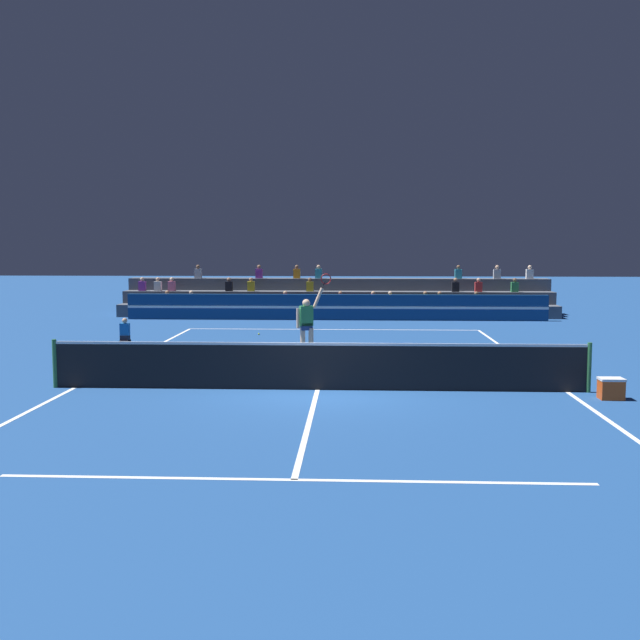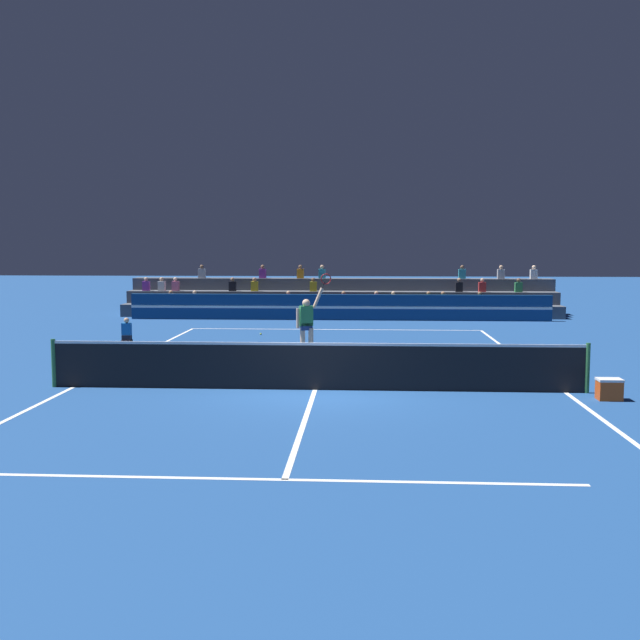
% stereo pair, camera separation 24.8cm
% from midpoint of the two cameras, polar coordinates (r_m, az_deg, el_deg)
% --- Properties ---
extents(ground_plane, '(120.00, 120.00, 0.00)m').
position_cam_midpoint_polar(ground_plane, '(16.74, -0.62, -5.34)').
color(ground_plane, navy).
extents(court_lines, '(11.10, 23.90, 0.01)m').
position_cam_midpoint_polar(court_lines, '(16.74, -0.62, -5.33)').
color(court_lines, white).
rests_on(court_lines, ground).
extents(tennis_net, '(12.00, 0.10, 1.10)m').
position_cam_midpoint_polar(tennis_net, '(16.65, -0.62, -3.50)').
color(tennis_net, '#2D6B38').
rests_on(tennis_net, ground).
extents(sponsor_banner_wall, '(18.00, 0.26, 1.10)m').
position_cam_midpoint_polar(sponsor_banner_wall, '(32.05, 0.97, 0.98)').
color(sponsor_banner_wall, navy).
rests_on(sponsor_banner_wall, ground).
extents(bleacher_stand, '(19.62, 2.85, 2.28)m').
position_cam_midpoint_polar(bleacher_stand, '(34.57, 1.10, 1.50)').
color(bleacher_stand, '#4C515B').
rests_on(bleacher_stand, ground).
extents(ball_kid_courtside, '(0.30, 0.36, 0.84)m').
position_cam_midpoint_polar(ball_kid_courtside, '(25.27, -14.91, -1.01)').
color(ball_kid_courtside, black).
rests_on(ball_kid_courtside, ground).
extents(tennis_player, '(1.01, 0.41, 2.47)m').
position_cam_midpoint_polar(tennis_player, '(20.94, -1.33, -0.37)').
color(tennis_player, beige).
rests_on(tennis_player, ground).
extents(tennis_ball, '(0.07, 0.07, 0.07)m').
position_cam_midpoint_polar(tennis_ball, '(26.91, -4.94, -1.07)').
color(tennis_ball, '#C6DB33').
rests_on(tennis_ball, ground).
extents(equipment_cooler, '(0.50, 0.38, 0.45)m').
position_cam_midpoint_polar(equipment_cooler, '(16.80, 20.91, -4.90)').
color(equipment_cooler, '#D84C19').
rests_on(equipment_cooler, ground).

